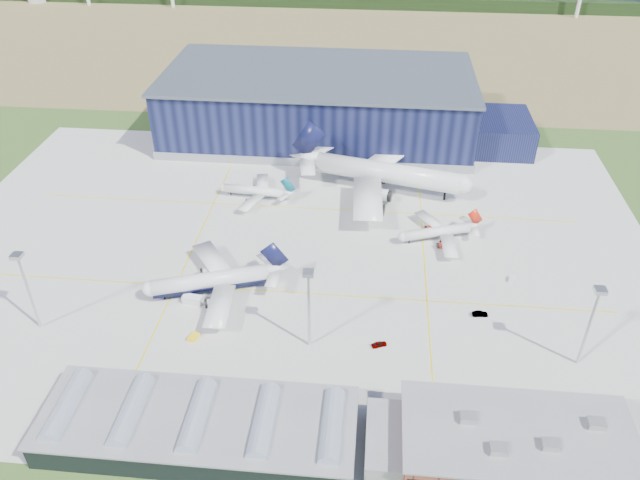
{
  "coord_description": "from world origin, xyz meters",
  "views": [
    {
      "loc": [
        23.64,
        -142.92,
        109.28
      ],
      "look_at": [
        9.16,
        6.28,
        7.0
      ],
      "focal_mm": 35.0,
      "sensor_mm": 36.0,
      "label": 1
    }
  ],
  "objects_px": {
    "light_mast_east": "(593,315)",
    "gse_cart_b": "(332,170)",
    "gse_cart_a": "(512,279)",
    "car_b": "(480,314)",
    "airliner_widebody": "(388,163)",
    "airliner_regional": "(254,187)",
    "airliner_navy": "(210,273)",
    "gse_tug_b": "(194,337)",
    "light_mast_west": "(25,279)",
    "airliner_red": "(437,227)",
    "gse_van_c": "(533,400)",
    "hangar": "(326,107)",
    "car_a": "(379,344)",
    "gse_tug_c": "(330,170)",
    "gse_van_a": "(193,300)",
    "light_mast_center": "(309,297)",
    "ops_building": "(516,447)"
  },
  "relations": [
    {
      "from": "ops_building",
      "to": "gse_cart_b",
      "type": "distance_m",
      "value": 130.78
    },
    {
      "from": "hangar",
      "to": "gse_tug_b",
      "type": "bearing_deg",
      "value": -99.98
    },
    {
      "from": "hangar",
      "to": "light_mast_east",
      "type": "xyz_separation_m",
      "value": [
        72.19,
        -124.8,
        3.82
      ]
    },
    {
      "from": "hangar",
      "to": "ops_building",
      "type": "distance_m",
      "value": 163.51
    },
    {
      "from": "gse_van_c",
      "to": "car_a",
      "type": "distance_m",
      "value": 37.71
    },
    {
      "from": "light_mast_center",
      "to": "gse_van_c",
      "type": "bearing_deg",
      "value": -15.0
    },
    {
      "from": "airliner_navy",
      "to": "light_mast_west",
      "type": "bearing_deg",
      "value": 4.7
    },
    {
      "from": "light_mast_west",
      "to": "airliner_navy",
      "type": "bearing_deg",
      "value": 23.78
    },
    {
      "from": "airliner_red",
      "to": "gse_van_a",
      "type": "bearing_deg",
      "value": 9.59
    },
    {
      "from": "light_mast_east",
      "to": "gse_tug_b",
      "type": "xyz_separation_m",
      "value": [
        -94.28,
        -0.77,
        -14.8
      ]
    },
    {
      "from": "airliner_red",
      "to": "gse_cart_a",
      "type": "distance_m",
      "value": 28.08
    },
    {
      "from": "gse_tug_b",
      "to": "gse_van_a",
      "type": "bearing_deg",
      "value": 122.76
    },
    {
      "from": "light_mast_center",
      "to": "gse_cart_b",
      "type": "relative_size",
      "value": 8.53
    },
    {
      "from": "gse_cart_a",
      "to": "gse_van_c",
      "type": "xyz_separation_m",
      "value": [
        -2.53,
        -45.11,
        0.55
      ]
    },
    {
      "from": "airliner_red",
      "to": "gse_van_c",
      "type": "height_order",
      "value": "airliner_red"
    },
    {
      "from": "ops_building",
      "to": "airliner_red",
      "type": "height_order",
      "value": "ops_building"
    },
    {
      "from": "light_mast_east",
      "to": "airliner_regional",
      "type": "xyz_separation_m",
      "value": [
        -91.77,
        70.0,
        -10.98
      ]
    },
    {
      "from": "airliner_regional",
      "to": "airliner_red",
      "type": "bearing_deg",
      "value": 167.54
    },
    {
      "from": "car_a",
      "to": "gse_tug_b",
      "type": "bearing_deg",
      "value": 69.51
    },
    {
      "from": "airliner_regional",
      "to": "gse_tug_b",
      "type": "distance_m",
      "value": 70.92
    },
    {
      "from": "hangar",
      "to": "airliner_widebody",
      "type": "distance_m",
      "value": 51.76
    },
    {
      "from": "light_mast_east",
      "to": "gse_tug_b",
      "type": "relative_size",
      "value": 7.92
    },
    {
      "from": "light_mast_west",
      "to": "gse_cart_b",
      "type": "bearing_deg",
      "value": 53.5
    },
    {
      "from": "ops_building",
      "to": "light_mast_west",
      "type": "distance_m",
      "value": 119.33
    },
    {
      "from": "airliner_regional",
      "to": "gse_tug_b",
      "type": "xyz_separation_m",
      "value": [
        -2.51,
        -70.77,
        -3.83
      ]
    },
    {
      "from": "airliner_widebody",
      "to": "ops_building",
      "type": "bearing_deg",
      "value": -62.74
    },
    {
      "from": "gse_van_a",
      "to": "gse_van_c",
      "type": "xyz_separation_m",
      "value": [
        85.08,
        -26.88,
        -0.03
      ]
    },
    {
      "from": "gse_cart_a",
      "to": "car_b",
      "type": "relative_size",
      "value": 0.66
    },
    {
      "from": "airliner_widebody",
      "to": "gse_cart_a",
      "type": "xyz_separation_m",
      "value": [
        36.17,
        -48.54,
        -10.13
      ]
    },
    {
      "from": "airliner_widebody",
      "to": "gse_van_a",
      "type": "bearing_deg",
      "value": -114.05
    },
    {
      "from": "light_mast_east",
      "to": "gse_cart_b",
      "type": "bearing_deg",
      "value": 126.03
    },
    {
      "from": "gse_tug_b",
      "to": "airliner_regional",
      "type": "bearing_deg",
      "value": 104.88
    },
    {
      "from": "light_mast_east",
      "to": "airliner_regional",
      "type": "relative_size",
      "value": 0.84
    },
    {
      "from": "airliner_red",
      "to": "gse_tug_c",
      "type": "bearing_deg",
      "value": -68.22
    },
    {
      "from": "airliner_navy",
      "to": "gse_cart_b",
      "type": "xyz_separation_m",
      "value": [
        27.23,
        74.0,
        -6.09
      ]
    },
    {
      "from": "airliner_regional",
      "to": "gse_van_a",
      "type": "xyz_separation_m",
      "value": [
        -6.41,
        -57.03,
        -3.29
      ]
    },
    {
      "from": "airliner_navy",
      "to": "airliner_widebody",
      "type": "height_order",
      "value": "airliner_widebody"
    },
    {
      "from": "ops_building",
      "to": "airliner_navy",
      "type": "height_order",
      "value": "airliner_navy"
    },
    {
      "from": "airliner_widebody",
      "to": "airliner_regional",
      "type": "bearing_deg",
      "value": -154.22
    },
    {
      "from": "hangar",
      "to": "light_mast_west",
      "type": "bearing_deg",
      "value": -116.71
    },
    {
      "from": "light_mast_west",
      "to": "airliner_red",
      "type": "relative_size",
      "value": 0.81
    },
    {
      "from": "airliner_navy",
      "to": "car_b",
      "type": "distance_m",
      "value": 73.07
    },
    {
      "from": "light_mast_west",
      "to": "car_b",
      "type": "distance_m",
      "value": 115.57
    },
    {
      "from": "airliner_navy",
      "to": "gse_cart_b",
      "type": "bearing_deg",
      "value": -129.28
    },
    {
      "from": "airliner_navy",
      "to": "car_a",
      "type": "height_order",
      "value": "airliner_navy"
    },
    {
      "from": "gse_cart_a",
      "to": "car_b",
      "type": "bearing_deg",
      "value": -105.76
    },
    {
      "from": "light_mast_east",
      "to": "gse_van_c",
      "type": "xyz_separation_m",
      "value": [
        -13.1,
        -13.91,
        -14.3
      ]
    },
    {
      "from": "light_mast_west",
      "to": "gse_tug_c",
      "type": "height_order",
      "value": "light_mast_west"
    },
    {
      "from": "gse_van_a",
      "to": "gse_van_c",
      "type": "height_order",
      "value": "gse_van_a"
    },
    {
      "from": "gse_van_c",
      "to": "car_a",
      "type": "xyz_separation_m",
      "value": [
        -34.55,
        15.11,
        -0.47
      ]
    }
  ]
}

